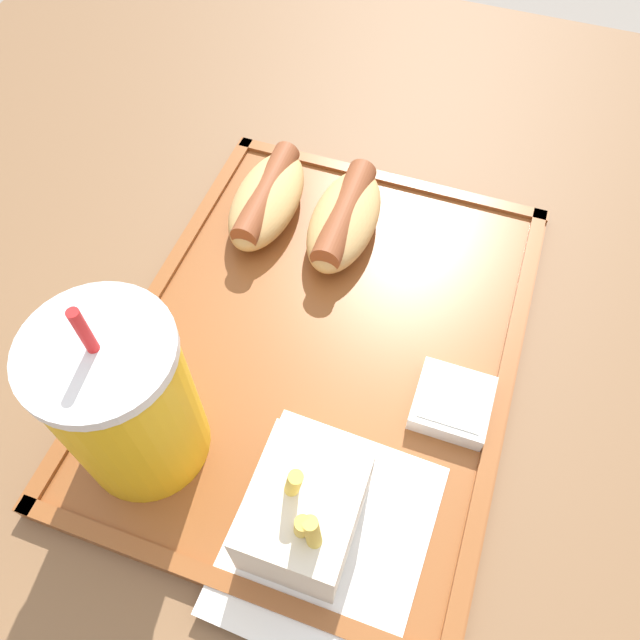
{
  "coord_description": "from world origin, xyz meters",
  "views": [
    {
      "loc": [
        -0.27,
        -0.08,
        1.14
      ],
      "look_at": [
        -0.03,
        0.0,
        0.74
      ],
      "focal_mm": 35.0,
      "sensor_mm": 36.0,
      "label": 1
    }
  ],
  "objects_px": {
    "soda_cup": "(126,402)",
    "sauce_cup_mayo": "(452,402)",
    "fries_carton": "(305,512)",
    "hot_dog_far": "(267,198)",
    "hot_dog_near": "(344,218)"
  },
  "relations": [
    {
      "from": "hot_dog_far",
      "to": "sauce_cup_mayo",
      "type": "bearing_deg",
      "value": -124.07
    },
    {
      "from": "soda_cup",
      "to": "fries_carton",
      "type": "xyz_separation_m",
      "value": [
        -0.02,
        -0.13,
        -0.04
      ]
    },
    {
      "from": "hot_dog_far",
      "to": "fries_carton",
      "type": "height_order",
      "value": "fries_carton"
    },
    {
      "from": "soda_cup",
      "to": "hot_dog_far",
      "type": "relative_size",
      "value": 1.4
    },
    {
      "from": "sauce_cup_mayo",
      "to": "hot_dog_far",
      "type": "bearing_deg",
      "value": 55.93
    },
    {
      "from": "hot_dog_far",
      "to": "hot_dog_near",
      "type": "bearing_deg",
      "value": -90.0
    },
    {
      "from": "soda_cup",
      "to": "sauce_cup_mayo",
      "type": "relative_size",
      "value": 3.08
    },
    {
      "from": "soda_cup",
      "to": "hot_dog_near",
      "type": "xyz_separation_m",
      "value": [
        0.23,
        -0.07,
        -0.05
      ]
    },
    {
      "from": "hot_dog_near",
      "to": "soda_cup",
      "type": "bearing_deg",
      "value": 163.18
    },
    {
      "from": "hot_dog_far",
      "to": "sauce_cup_mayo",
      "type": "distance_m",
      "value": 0.24
    },
    {
      "from": "fries_carton",
      "to": "sauce_cup_mayo",
      "type": "height_order",
      "value": "fries_carton"
    },
    {
      "from": "soda_cup",
      "to": "hot_dog_far",
      "type": "bearing_deg",
      "value": 0.39
    },
    {
      "from": "hot_dog_far",
      "to": "fries_carton",
      "type": "xyz_separation_m",
      "value": [
        -0.25,
        -0.13,
        0.01
      ]
    },
    {
      "from": "soda_cup",
      "to": "hot_dog_near",
      "type": "height_order",
      "value": "soda_cup"
    },
    {
      "from": "hot_dog_far",
      "to": "hot_dog_near",
      "type": "distance_m",
      "value": 0.07
    }
  ]
}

